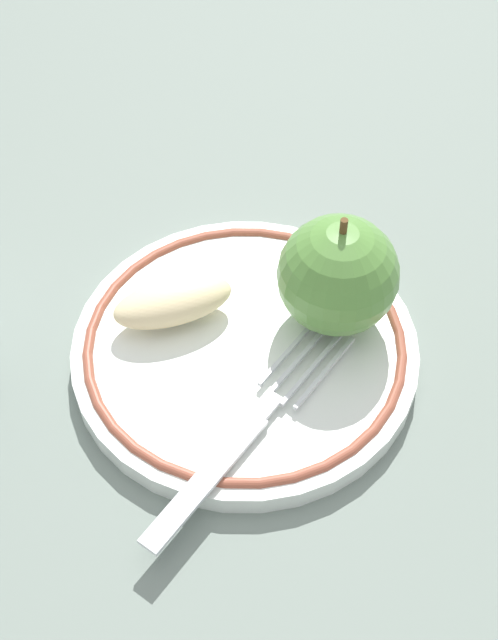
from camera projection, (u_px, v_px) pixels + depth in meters
ground_plane at (240, 370)px, 0.51m from camera, size 2.00×2.00×0.00m
plate at (249, 350)px, 0.51m from camera, size 0.20×0.20×0.02m
apple_red_whole at (338, 275)px, 0.49m from camera, size 0.07×0.07×0.08m
apple_slice_front at (173, 302)px, 0.51m from camera, size 0.07×0.07×0.02m
fork at (244, 434)px, 0.46m from camera, size 0.07×0.16×0.00m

